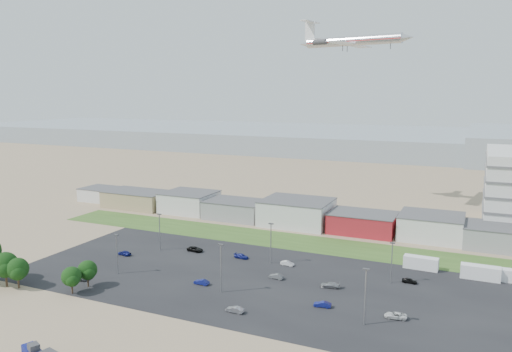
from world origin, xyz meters
The scene contains 31 objects.
ground centered at (0.00, 0.00, 0.00)m, with size 700.00×700.00×0.00m, color #867055.
parking_lot centered at (5.00, 20.00, 0.01)m, with size 120.00×50.00×0.01m, color black.
grass_strip centered at (0.00, 52.00, 0.01)m, with size 160.00×16.00×0.02m, color #365620.
hills_backdrop centered at (40.00, 315.00, 4.50)m, with size 700.00×200.00×9.00m, color gray, non-canonical shape.
building_row centered at (-17.00, 71.00, 4.00)m, with size 170.00×20.00×8.00m, color silver, non-canonical shape.
telehandler centered at (-16.08, -27.39, 1.61)m, with size 7.71×2.57×3.21m, color navy, non-canonical shape.
box_trailer_a centered at (36.28, 43.07, 1.53)m, with size 8.17×2.55×3.06m, color silver, non-canonical shape.
box_trailer_b centered at (49.65, 41.53, 1.62)m, with size 8.63×2.70×3.24m, color silver, non-canonical shape.
tree_left centered at (-46.84, -6.92, 4.50)m, with size 6.00×6.00×9.00m, color black, non-canonical shape.
tree_mid centered at (-43.67, -6.43, 3.92)m, with size 5.23×5.23×7.85m, color black, non-canonical shape.
tree_right centered at (-30.59, -3.86, 3.39)m, with size 4.52×4.52×6.78m, color black, non-canonical shape.
tree_near centered at (-30.20, 0.52, 3.44)m, with size 4.59×4.59×6.88m, color black, non-canonical shape.
lightpole_front_l centered at (-29.64, 9.91, 4.84)m, with size 1.14×0.47×9.68m, color slate, non-canonical shape.
lightpole_front_m centered at (-1.59, 10.00, 5.41)m, with size 1.27×0.53×10.83m, color slate, non-canonical shape.
lightpole_front_r centered at (30.06, 7.29, 5.46)m, with size 1.28×0.54×10.92m, color slate, non-canonical shape.
lightpole_back_l centered at (-31.05, 29.32, 5.12)m, with size 1.20×0.50×10.24m, color slate, non-canonical shape.
lightpole_back_m centered at (0.98, 31.83, 5.22)m, with size 1.23×0.51×10.44m, color slate, non-canonical shape.
lightpole_back_r centered at (31.10, 30.70, 4.75)m, with size 1.12×0.47×9.51m, color slate, non-canonical shape.
airliner centered at (2.91, 104.37, 61.65)m, with size 44.39×30.27×13.12m, color silver, non-canonical shape.
parked_car_0 centered at (34.97, 12.38, 0.59)m, with size 1.95×4.24×1.18m, color silver.
parked_car_1 centered at (20.67, 11.59, 0.58)m, with size 1.24×3.55×1.17m, color navy.
parked_car_4 centered at (-7.76, 12.04, 0.59)m, with size 1.26×3.61×1.19m, color navy.
parked_car_5 centered at (-37.07, 21.57, 0.65)m, with size 1.53×3.80×1.30m, color navy.
parked_car_6 centered at (-7.50, 32.12, 0.58)m, with size 1.63×4.02×1.17m, color navy.
parked_car_7 centered at (6.32, 22.31, 0.58)m, with size 1.22×3.50×1.15m, color #595B5E.
parked_car_8 centered at (35.04, 32.25, 0.57)m, with size 1.36×3.37×1.15m, color black.
parked_car_9 centered at (-21.57, 32.15, 0.64)m, with size 2.13×4.62×1.28m, color black.
parked_car_10 centered at (-34.96, 2.83, 0.65)m, with size 1.81×4.45×1.29m, color #595B5E.
parked_car_11 centered at (5.46, 31.86, 0.57)m, with size 1.21×3.46×1.14m, color silver.
parked_car_12 centered at (19.26, 22.25, 0.63)m, with size 1.75×4.31×1.25m, color #A5A5AA.
parked_car_13 centered at (5.68, 2.06, 0.61)m, with size 1.28×3.68×1.21m, color #A5A5AA.
Camera 1 is at (47.44, -80.63, 42.53)m, focal length 35.00 mm.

